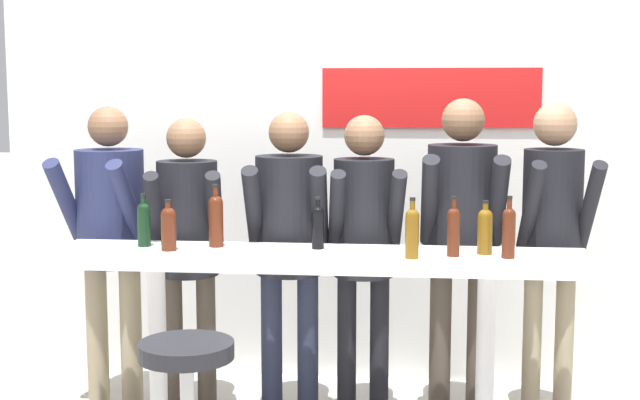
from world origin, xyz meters
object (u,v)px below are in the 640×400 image
(wine_bottle_1, at_px, (144,222))
(wine_bottle_2, at_px, (509,230))
(person_center_right, at_px, (461,223))
(person_right, at_px, (552,225))
(wine_bottle_6, at_px, (318,225))
(wine_bottle_4, at_px, (454,229))
(tasting_table, at_px, (318,285))
(person_center_left, at_px, (289,231))
(wine_bottle_5, at_px, (216,218))
(wine_bottle_0, at_px, (169,226))
(person_far_left, at_px, (110,224))
(person_left, at_px, (188,232))
(wine_bottle_3, at_px, (485,229))
(wine_bottle_7, at_px, (412,231))
(person_center, at_px, (364,232))

(wine_bottle_1, distance_m, wine_bottle_2, 1.82)
(person_center_right, distance_m, person_right, 0.48)
(wine_bottle_2, distance_m, wine_bottle_6, 0.94)
(person_center_right, relative_size, wine_bottle_4, 6.11)
(tasting_table, relative_size, person_center_left, 1.56)
(wine_bottle_5, bearing_deg, wine_bottle_0, -148.30)
(wine_bottle_2, bearing_deg, person_far_left, 164.49)
(wine_bottle_4, height_order, wine_bottle_6, wine_bottle_4)
(person_left, relative_size, wine_bottle_0, 6.52)
(person_left, distance_m, wine_bottle_3, 1.64)
(tasting_table, distance_m, wine_bottle_1, 0.95)
(wine_bottle_1, xyz_separation_m, wine_bottle_3, (1.71, -0.04, -0.00))
(person_left, distance_m, person_center_right, 1.50)
(person_center_left, height_order, wine_bottle_2, person_center_left)
(person_far_left, distance_m, person_left, 0.48)
(person_far_left, distance_m, wine_bottle_0, 0.76)
(person_left, xyz_separation_m, wine_bottle_2, (1.69, -0.52, 0.12))
(person_far_left, bearing_deg, wine_bottle_2, -8.84)
(person_center_right, height_order, wine_bottle_7, person_center_right)
(person_far_left, relative_size, wine_bottle_4, 5.95)
(person_left, relative_size, wine_bottle_4, 5.74)
(wine_bottle_1, height_order, wine_bottle_4, wine_bottle_4)
(person_center_left, height_order, person_center, person_center_left)
(person_left, bearing_deg, person_center_left, -8.52)
(person_right, relative_size, wine_bottle_0, 6.87)
(person_far_left, xyz_separation_m, person_center, (1.44, -0.05, -0.01))
(wine_bottle_3, relative_size, wine_bottle_5, 0.82)
(wine_bottle_2, distance_m, wine_bottle_5, 1.45)
(person_left, bearing_deg, wine_bottle_2, -26.60)
(wine_bottle_3, bearing_deg, wine_bottle_4, -154.73)
(person_center_left, distance_m, wine_bottle_5, 0.51)
(tasting_table, distance_m, wine_bottle_5, 0.63)
(wine_bottle_0, xyz_separation_m, wine_bottle_5, (0.21, 0.13, 0.03))
(person_center_left, relative_size, person_center_right, 0.96)
(wine_bottle_3, bearing_deg, wine_bottle_5, 177.19)
(wine_bottle_3, relative_size, wine_bottle_6, 1.00)
(wine_bottle_4, bearing_deg, wine_bottle_2, -4.40)
(wine_bottle_7, bearing_deg, tasting_table, 166.84)
(person_center_left, xyz_separation_m, wine_bottle_3, (1.02, -0.44, 0.10))
(person_center, distance_m, person_right, 1.00)
(tasting_table, distance_m, person_center, 0.57)
(person_far_left, xyz_separation_m, person_left, (0.47, -0.08, -0.03))
(wine_bottle_5, bearing_deg, person_center_left, 48.94)
(wine_bottle_5, bearing_deg, wine_bottle_6, -0.55)
(person_left, bearing_deg, wine_bottle_5, -65.83)
(person_far_left, height_order, wine_bottle_2, person_far_left)
(person_center, xyz_separation_m, person_center_right, (0.53, 0.05, 0.05))
(person_center_right, bearing_deg, wine_bottle_3, -80.77)
(person_center_left, bearing_deg, person_far_left, 173.25)
(wine_bottle_0, xyz_separation_m, wine_bottle_1, (-0.16, 0.10, 0.00))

